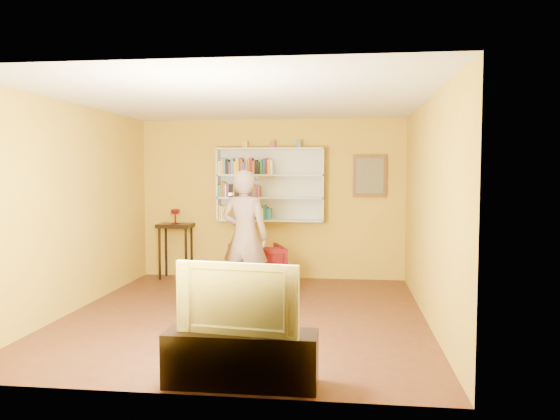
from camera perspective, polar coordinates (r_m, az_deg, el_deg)
The scene contains 16 objects.
room_shell at distance 6.87m, azimuth -3.71°, elevation -2.69°, with size 5.30×5.80×2.88m.
bookshelf at distance 9.21m, azimuth -0.97°, elevation 2.63°, with size 1.80×0.29×1.23m.
books_row_lower at distance 9.19m, azimuth -3.67°, elevation -0.28°, with size 0.88×0.18×0.26m.
books_row_middle at distance 9.19m, azimuth -4.26°, elevation 2.06°, with size 0.69×0.19×0.26m.
books_row_upper at distance 9.16m, azimuth -3.57°, elevation 4.51°, with size 0.91×0.19×0.27m.
ornament_left at distance 9.22m, azimuth -3.65°, elevation 6.83°, with size 0.08×0.08×0.11m, color gold.
ornament_centre at distance 9.15m, azimuth -0.78°, elevation 6.86°, with size 0.08×0.08×0.11m, color #9E3451.
ornament_right at distance 9.10m, azimuth 1.95°, elevation 6.88°, with size 0.08×0.08×0.12m, color slate.
framed_painting at distance 9.18m, azimuth 9.36°, elevation 3.55°, with size 0.55×0.05×0.70m.
console_table at distance 9.47m, azimuth -10.86°, elevation -2.39°, with size 0.57×0.44×0.93m.
ruby_lustre at distance 9.43m, azimuth -10.88°, elevation -0.30°, with size 0.16×0.16×0.26m.
armchair at distance 8.27m, azimuth -2.44°, elevation -6.12°, with size 0.77×0.80×0.72m, color #460509.
person at distance 7.54m, azimuth -3.69°, elevation -2.79°, with size 0.67×0.44×1.85m, color #715D53.
game_remote at distance 7.13m, azimuth -5.14°, elevation 1.67°, with size 0.04×0.15×0.04m, color white.
tv_cabinet at distance 4.81m, azimuth -4.10°, elevation -15.21°, with size 1.30×0.39×0.46m, color black.
television at distance 4.66m, azimuth -4.13°, elevation -8.99°, with size 1.05×0.14×0.61m, color black.
Camera 1 is at (1.26, -6.71, 1.81)m, focal length 35.00 mm.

